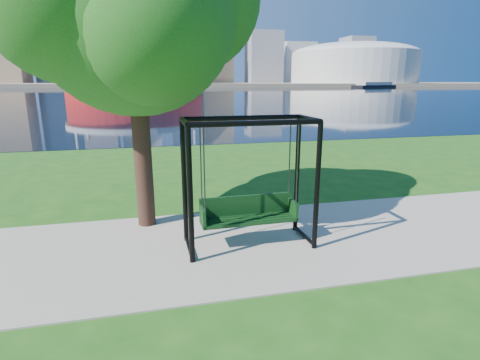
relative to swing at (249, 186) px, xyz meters
name	(u,v)px	position (x,y,z in m)	size (l,w,h in m)	color
ground	(249,233)	(0.16, 0.57, -1.26)	(900.00, 900.00, 0.00)	#1E5114
path	(255,242)	(0.16, 0.07, -1.24)	(120.00, 4.00, 0.03)	#9E937F
river	(157,93)	(0.16, 102.57, -1.25)	(900.00, 180.00, 0.02)	black
far_bank	(152,84)	(0.16, 306.57, -0.26)	(900.00, 228.00, 2.00)	#937F60
stadium	(134,62)	(-9.84, 235.57, 12.97)	(83.00, 83.00, 32.00)	maroon
arena	(354,62)	(135.16, 235.57, 14.62)	(84.00, 84.00, 26.56)	beige
skyline	(143,39)	(-4.11, 319.96, 34.63)	(392.00, 66.00, 96.50)	gray
swing	(249,186)	(0.00, 0.00, 0.00)	(2.56, 1.14, 2.60)	black
park_tree	(130,2)	(-2.09, 1.67, 3.57)	(5.59, 5.05, 6.95)	black
barge	(374,85)	(118.50, 182.00, 0.05)	(29.61, 17.21, 2.87)	black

